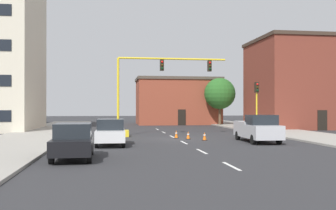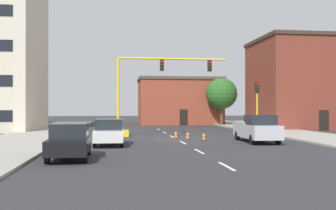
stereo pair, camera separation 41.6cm
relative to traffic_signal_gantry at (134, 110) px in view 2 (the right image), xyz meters
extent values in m
plane|color=#2D2D30|center=(3.18, -3.16, -2.32)|extent=(160.00, 160.00, 0.00)
cube|color=#9E998E|center=(-8.45, 4.84, -2.25)|extent=(6.00, 56.00, 0.14)
cube|color=#9E998E|center=(14.81, 4.84, -2.25)|extent=(6.00, 56.00, 0.14)
cube|color=silver|center=(3.18, -17.16, -2.32)|extent=(0.16, 2.40, 0.01)
cube|color=silver|center=(3.18, -11.66, -2.32)|extent=(0.16, 2.40, 0.01)
cube|color=silver|center=(3.18, -6.16, -2.32)|extent=(0.16, 2.40, 0.01)
cube|color=silver|center=(3.18, -0.66, -2.32)|extent=(0.16, 2.40, 0.01)
cube|color=silver|center=(3.18, 4.84, -2.32)|extent=(0.16, 2.40, 0.01)
cube|color=silver|center=(3.18, 10.34, -2.32)|extent=(0.16, 2.40, 0.01)
cube|color=brown|center=(7.63, 22.86, 0.88)|extent=(11.83, 7.43, 6.40)
cube|color=#4C4238|center=(7.63, 22.86, 4.28)|extent=(12.13, 7.73, 0.40)
cube|color=black|center=(7.63, 19.11, -1.22)|extent=(1.10, 0.06, 2.20)
cube|color=brown|center=(20.56, 10.39, 2.83)|extent=(10.83, 9.81, 10.30)
cube|color=#3D2D23|center=(20.56, 10.39, 8.18)|extent=(11.13, 10.11, 0.40)
cube|color=black|center=(20.56, 5.45, -1.22)|extent=(1.10, 0.06, 2.20)
cube|color=yellow|center=(-1.40, 0.00, -2.05)|extent=(1.80, 1.20, 0.55)
cylinder|color=yellow|center=(-1.40, 0.00, 1.33)|extent=(0.20, 0.20, 6.20)
cylinder|color=yellow|center=(3.33, 0.00, 4.43)|extent=(9.46, 0.16, 0.16)
cube|color=black|center=(2.38, 0.00, 3.85)|extent=(0.32, 0.36, 0.95)
sphere|color=red|center=(2.38, -0.19, 4.13)|extent=(0.20, 0.20, 0.20)
sphere|color=#38280A|center=(2.38, -0.19, 3.85)|extent=(0.20, 0.20, 0.20)
sphere|color=black|center=(2.38, -0.19, 3.57)|extent=(0.20, 0.20, 0.20)
cube|color=black|center=(6.64, 0.00, 3.85)|extent=(0.32, 0.36, 0.95)
sphere|color=red|center=(6.64, -0.19, 4.13)|extent=(0.20, 0.20, 0.20)
sphere|color=#38280A|center=(6.64, -0.19, 3.85)|extent=(0.20, 0.20, 0.20)
sphere|color=black|center=(6.64, -0.19, 3.57)|extent=(0.20, 0.20, 0.20)
cylinder|color=yellow|center=(11.13, 0.31, 0.08)|extent=(0.14, 0.14, 4.80)
cube|color=black|center=(11.13, 0.31, 2.00)|extent=(0.32, 0.36, 0.95)
sphere|color=red|center=(11.13, 0.12, 2.28)|extent=(0.20, 0.20, 0.20)
sphere|color=#38280A|center=(11.13, 0.12, 2.00)|extent=(0.20, 0.20, 0.20)
sphere|color=black|center=(11.13, 0.12, 1.72)|extent=(0.20, 0.20, 0.20)
cylinder|color=brown|center=(12.60, 17.55, -0.93)|extent=(0.36, 0.36, 2.78)
sphere|color=#286023|center=(12.60, 17.55, 2.05)|extent=(4.25, 4.25, 4.25)
cube|color=#BCBCC1|center=(8.51, -6.50, -1.51)|extent=(2.22, 5.48, 0.95)
cube|color=#1E2328|center=(8.47, -7.40, -0.68)|extent=(1.91, 1.87, 0.70)
cube|color=#BCBCC1|center=(8.55, -5.31, -0.95)|extent=(2.11, 2.89, 0.16)
cylinder|color=black|center=(9.33, -8.37, -1.98)|extent=(0.25, 0.69, 0.68)
cylinder|color=black|center=(7.53, -8.29, -1.98)|extent=(0.25, 0.69, 0.68)
cylinder|color=black|center=(9.48, -4.70, -1.98)|extent=(0.25, 0.69, 0.68)
cylinder|color=black|center=(7.68, -4.63, -1.98)|extent=(0.25, 0.69, 0.68)
cube|color=black|center=(-3.77, -13.91, -1.63)|extent=(1.96, 4.55, 0.70)
cube|color=#1E2328|center=(-3.77, -13.81, -0.93)|extent=(1.76, 2.34, 0.70)
cylinder|color=black|center=(-4.63, -12.40, -1.98)|extent=(0.24, 0.69, 0.68)
cylinder|color=black|center=(-2.98, -12.36, -1.98)|extent=(0.24, 0.69, 0.68)
cylinder|color=black|center=(-4.55, -15.46, -1.98)|extent=(0.24, 0.69, 0.68)
cylinder|color=black|center=(-2.90, -15.42, -1.98)|extent=(0.24, 0.69, 0.68)
cube|color=white|center=(-2.00, -7.43, -1.63)|extent=(1.90, 4.52, 0.70)
cube|color=#1E2328|center=(-2.00, -7.33, -0.93)|extent=(1.73, 2.32, 0.70)
cylinder|color=black|center=(-2.81, -5.89, -1.98)|extent=(0.23, 0.68, 0.68)
cylinder|color=black|center=(-1.16, -5.91, -1.98)|extent=(0.23, 0.68, 0.68)
cylinder|color=black|center=(-2.84, -8.95, -1.98)|extent=(0.23, 0.68, 0.68)
cylinder|color=black|center=(-1.19, -8.97, -1.98)|extent=(0.23, 0.68, 0.68)
cube|color=black|center=(3.26, -2.36, -2.30)|extent=(0.36, 0.36, 0.04)
cone|color=orange|center=(3.26, -2.36, -1.98)|extent=(0.28, 0.28, 0.61)
cylinder|color=white|center=(3.26, -2.36, -1.90)|extent=(0.19, 0.19, 0.08)
cube|color=black|center=(4.03, -3.42, -2.30)|extent=(0.36, 0.36, 0.04)
cone|color=orange|center=(4.03, -3.42, -2.00)|extent=(0.28, 0.28, 0.57)
cylinder|color=white|center=(4.03, -3.42, -1.93)|extent=(0.19, 0.19, 0.08)
cube|color=black|center=(5.05, -4.69, -2.30)|extent=(0.36, 0.36, 0.04)
cone|color=orange|center=(5.05, -4.69, -1.98)|extent=(0.28, 0.28, 0.60)
cylinder|color=white|center=(5.05, -4.69, -1.91)|extent=(0.19, 0.19, 0.08)
camera|label=1|loc=(-1.86, -33.01, 0.22)|focal=40.94mm
camera|label=2|loc=(-1.45, -33.07, 0.22)|focal=40.94mm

